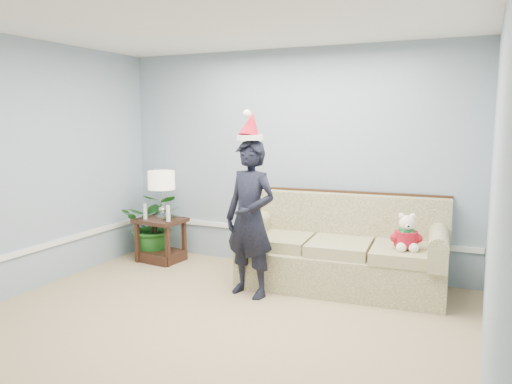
{
  "coord_description": "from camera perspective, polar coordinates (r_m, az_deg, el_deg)",
  "views": [
    {
      "loc": [
        2.18,
        -3.26,
        1.86
      ],
      "look_at": [
        -0.03,
        1.55,
        1.08
      ],
      "focal_mm": 35.0,
      "sensor_mm": 36.0,
      "label": 1
    }
  ],
  "objects": [
    {
      "name": "santa_hat",
      "position": [
        5.12,
        -0.61,
        7.46
      ],
      "size": [
        0.31,
        0.34,
        0.31
      ],
      "rotation": [
        0.0,
        0.0,
        -0.2
      ],
      "color": "white",
      "rests_on": "man"
    },
    {
      "name": "candle_pair",
      "position": [
        6.51,
        -11.3,
        -2.36
      ],
      "size": [
        0.41,
        0.05,
        0.21
      ],
      "color": "silver",
      "rests_on": "side_table"
    },
    {
      "name": "wainscot_trim",
      "position": [
        5.74,
        -12.1,
        -6.02
      ],
      "size": [
        4.49,
        4.99,
        0.06
      ],
      "color": "white",
      "rests_on": "room_shell"
    },
    {
      "name": "room_shell",
      "position": [
        3.95,
        -8.99,
        0.89
      ],
      "size": [
        4.54,
        5.04,
        2.74
      ],
      "color": "tan",
      "rests_on": "ground"
    },
    {
      "name": "table_lamp",
      "position": [
        6.6,
        -10.75,
        1.11
      ],
      "size": [
        0.35,
        0.35,
        0.62
      ],
      "color": "silver",
      "rests_on": "side_table"
    },
    {
      "name": "sofa",
      "position": [
        5.68,
        9.87,
        -7.0
      ],
      "size": [
        2.26,
        1.11,
        1.03
      ],
      "rotation": [
        0.0,
        0.0,
        0.08
      ],
      "color": "brown",
      "rests_on": "room_shell"
    },
    {
      "name": "side_table",
      "position": [
        6.71,
        -10.8,
        -5.9
      ],
      "size": [
        0.64,
        0.55,
        0.57
      ],
      "rotation": [
        0.0,
        0.0,
        -0.1
      ],
      "color": "#361D13",
      "rests_on": "room_shell"
    },
    {
      "name": "houseplant",
      "position": [
        6.86,
        -11.51,
        -3.69
      ],
      "size": [
        1.02,
        0.97,
        0.89
      ],
      "primitive_type": "imported",
      "rotation": [
        0.0,
        0.0,
        0.43
      ],
      "color": "#1E5D1D",
      "rests_on": "room_shell"
    },
    {
      "name": "man",
      "position": [
        5.21,
        -0.67,
        -3.06
      ],
      "size": [
        0.68,
        0.52,
        1.65
      ],
      "primitive_type": "imported",
      "rotation": [
        0.0,
        0.0,
        -0.24
      ],
      "color": "black",
      "rests_on": "room_shell"
    },
    {
      "name": "teddy_bear",
      "position": [
        5.29,
        16.76,
        -4.89
      ],
      "size": [
        0.29,
        0.3,
        0.38
      ],
      "rotation": [
        0.0,
        0.0,
        0.3
      ],
      "color": "white",
      "rests_on": "sofa"
    }
  ]
}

